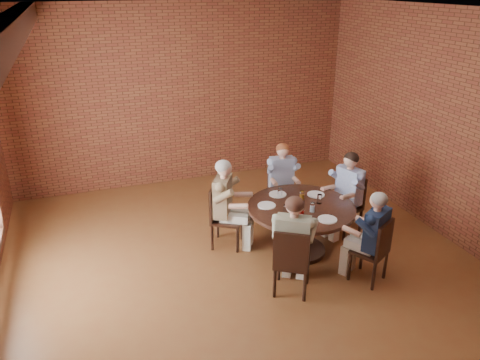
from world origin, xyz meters
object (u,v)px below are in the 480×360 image
object	(u,v)px
dining_table	(301,220)
diner_e	(371,237)
diner_b	(282,182)
chair_b	(281,188)
chair_d	(292,260)
smartphone	(331,217)
chair_c	(221,214)
diner_a	(346,194)
chair_e	(375,249)
diner_d	(293,245)
chair_a	(349,202)
diner_c	(227,204)

from	to	relation	value
dining_table	diner_e	size ratio (longest dim) A/B	1.20
diner_b	diner_e	xyz separation A→B (m)	(0.34, -2.03, -0.01)
chair_b	chair_d	world-z (taller)	chair_d
smartphone	diner_b	bearing A→B (deg)	102.04
chair_c	smartphone	size ratio (longest dim) A/B	7.04
chair_b	diner_e	world-z (taller)	diner_e
dining_table	diner_b	xyz separation A→B (m)	(0.20, 1.09, 0.12)
chair_c	diner_e	bearing A→B (deg)	-104.46
diner_a	chair_e	bearing A→B (deg)	-31.80
diner_a	chair_b	world-z (taller)	diner_a
diner_b	chair_e	size ratio (longest dim) A/B	1.42
dining_table	diner_b	world-z (taller)	diner_b
dining_table	smartphone	size ratio (longest dim) A/B	11.37
diner_d	chair_e	world-z (taller)	diner_d
diner_b	chair_e	distance (m)	2.14
diner_b	diner_d	world-z (taller)	diner_d
chair_a	chair_e	world-z (taller)	chair_a
smartphone	chair_d	bearing A→B (deg)	-139.51
diner_c	smartphone	bearing A→B (deg)	-100.46
diner_d	smartphone	xyz separation A→B (m)	(0.75, 0.37, 0.08)
diner_c	dining_table	bearing A→B (deg)	-90.00
chair_c	diner_c	world-z (taller)	diner_c
chair_a	chair_c	xyz separation A→B (m)	(-2.02, 0.28, 0.01)
chair_b	chair_e	distance (m)	2.21
chair_a	smartphone	bearing A→B (deg)	-62.91
diner_b	smartphone	distance (m)	1.54
dining_table	chair_e	xyz separation A→B (m)	(0.58, -1.01, -0.03)
diner_b	chair_b	bearing A→B (deg)	90.00
chair_c	chair_e	bearing A→B (deg)	-105.01
chair_b	diner_b	xyz separation A→B (m)	(-0.01, -0.08, 0.15)
dining_table	diner_d	size ratio (longest dim) A/B	1.14
chair_c	diner_c	distance (m)	0.19
chair_d	diner_d	bearing A→B (deg)	-90.00
diner_b	diner_e	distance (m)	2.06
chair_a	chair_d	bearing A→B (deg)	-69.75
chair_b	chair_a	bearing A→B (deg)	-37.31
diner_a	chair_d	xyz separation A→B (m)	(-1.49, -1.18, -0.15)
chair_a	diner_c	size ratio (longest dim) A/B	0.69
diner_b	chair_e	bearing A→B (deg)	-69.41
diner_b	smartphone	size ratio (longest dim) A/B	9.59
diner_b	chair_c	bearing A→B (deg)	-147.31
dining_table	diner_a	size ratio (longest dim) A/B	1.15
dining_table	diner_a	bearing A→B (deg)	17.31
diner_c	chair_d	xyz separation A→B (m)	(0.37, -1.44, -0.17)
chair_a	chair_b	world-z (taller)	chair_a
smartphone	chair_e	bearing A→B (deg)	-46.36
chair_c	dining_table	bearing A→B (deg)	-90.00
chair_e	diner_e	distance (m)	0.17
chair_a	diner_b	world-z (taller)	diner_b
chair_b	chair_d	xyz separation A→B (m)	(-0.78, -2.06, 0.01)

